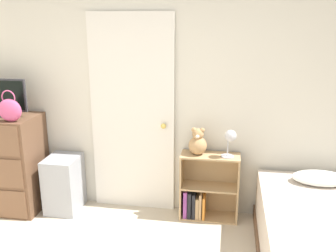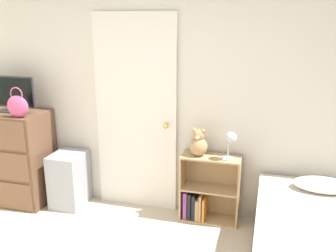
{
  "view_description": "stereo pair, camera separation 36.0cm",
  "coord_description": "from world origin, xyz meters",
  "px_view_note": "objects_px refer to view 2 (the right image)",
  "views": [
    {
      "loc": [
        0.64,
        -1.53,
        2.02
      ],
      "look_at": [
        0.07,
        1.89,
        1.01
      ],
      "focal_mm": 40.0,
      "sensor_mm": 36.0,
      "label": 1
    },
    {
      "loc": [
        0.99,
        -1.45,
        2.02
      ],
      "look_at": [
        0.07,
        1.89,
        1.01
      ],
      "focal_mm": 40.0,
      "sensor_mm": 36.0,
      "label": 2
    }
  ],
  "objects_px": {
    "storage_bin": "(69,179)",
    "desk_lamp": "(230,140)",
    "handbag": "(18,106)",
    "teddy_bear": "(198,144)",
    "bookshelf": "(205,194)",
    "tv": "(8,93)",
    "dresser": "(13,157)"
  },
  "relations": [
    {
      "from": "dresser",
      "to": "tv",
      "type": "distance_m",
      "value": 0.72
    },
    {
      "from": "teddy_bear",
      "to": "desk_lamp",
      "type": "distance_m",
      "value": 0.33
    },
    {
      "from": "dresser",
      "to": "storage_bin",
      "type": "xyz_separation_m",
      "value": [
        0.65,
        0.06,
        -0.22
      ]
    },
    {
      "from": "storage_bin",
      "to": "desk_lamp",
      "type": "relative_size",
      "value": 2.12
    },
    {
      "from": "tv",
      "to": "bookshelf",
      "type": "bearing_deg",
      "value": 3.31
    },
    {
      "from": "dresser",
      "to": "handbag",
      "type": "relative_size",
      "value": 3.3
    },
    {
      "from": "teddy_bear",
      "to": "desk_lamp",
      "type": "bearing_deg",
      "value": -7.07
    },
    {
      "from": "tv",
      "to": "teddy_bear",
      "type": "bearing_deg",
      "value": 3.19
    },
    {
      "from": "dresser",
      "to": "tv",
      "type": "bearing_deg",
      "value": 49.07
    },
    {
      "from": "storage_bin",
      "to": "tv",
      "type": "bearing_deg",
      "value": -176.79
    },
    {
      "from": "handbag",
      "to": "teddy_bear",
      "type": "height_order",
      "value": "handbag"
    },
    {
      "from": "handbag",
      "to": "storage_bin",
      "type": "bearing_deg",
      "value": 30.05
    },
    {
      "from": "storage_bin",
      "to": "teddy_bear",
      "type": "bearing_deg",
      "value": 3.19
    },
    {
      "from": "storage_bin",
      "to": "bookshelf",
      "type": "xyz_separation_m",
      "value": [
        1.5,
        0.09,
        -0.02
      ]
    },
    {
      "from": "bookshelf",
      "to": "desk_lamp",
      "type": "relative_size",
      "value": 2.47
    },
    {
      "from": "tv",
      "to": "teddy_bear",
      "type": "xyz_separation_m",
      "value": [
        2.05,
        0.11,
        -0.42
      ]
    },
    {
      "from": "tv",
      "to": "handbag",
      "type": "bearing_deg",
      "value": -37.23
    },
    {
      "from": "handbag",
      "to": "bookshelf",
      "type": "bearing_deg",
      "value": 9.37
    },
    {
      "from": "bookshelf",
      "to": "desk_lamp",
      "type": "height_order",
      "value": "desk_lamp"
    },
    {
      "from": "bookshelf",
      "to": "tv",
      "type": "bearing_deg",
      "value": -176.69
    },
    {
      "from": "desk_lamp",
      "to": "teddy_bear",
      "type": "bearing_deg",
      "value": 172.93
    },
    {
      "from": "teddy_bear",
      "to": "bookshelf",
      "type": "bearing_deg",
      "value": 6.36
    },
    {
      "from": "handbag",
      "to": "desk_lamp",
      "type": "height_order",
      "value": "handbag"
    },
    {
      "from": "tv",
      "to": "handbag",
      "type": "distance_m",
      "value": 0.32
    },
    {
      "from": "teddy_bear",
      "to": "dresser",
      "type": "bearing_deg",
      "value": -176.28
    },
    {
      "from": "tv",
      "to": "bookshelf",
      "type": "xyz_separation_m",
      "value": [
        2.13,
        0.12,
        -0.96
      ]
    },
    {
      "from": "bookshelf",
      "to": "teddy_bear",
      "type": "distance_m",
      "value": 0.54
    },
    {
      "from": "bookshelf",
      "to": "desk_lamp",
      "type": "xyz_separation_m",
      "value": [
        0.24,
        -0.05,
        0.62
      ]
    },
    {
      "from": "desk_lamp",
      "to": "storage_bin",
      "type": "bearing_deg",
      "value": -178.68
    },
    {
      "from": "tv",
      "to": "storage_bin",
      "type": "height_order",
      "value": "tv"
    },
    {
      "from": "tv",
      "to": "storage_bin",
      "type": "xyz_separation_m",
      "value": [
        0.63,
        0.04,
        -0.94
      ]
    },
    {
      "from": "handbag",
      "to": "desk_lamp",
      "type": "bearing_deg",
      "value": 7.06
    }
  ]
}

